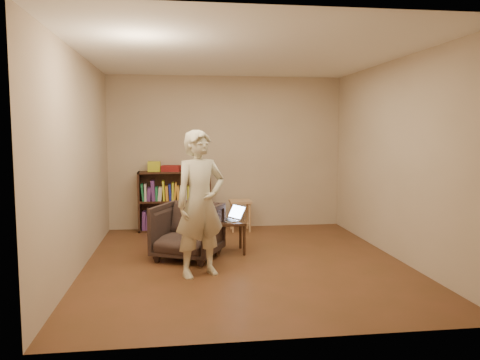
{
  "coord_description": "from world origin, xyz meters",
  "views": [
    {
      "loc": [
        -0.83,
        -5.77,
        1.66
      ],
      "look_at": [
        -0.02,
        0.35,
        1.02
      ],
      "focal_mm": 35.0,
      "sensor_mm": 36.0,
      "label": 1
    }
  ],
  "objects": [
    {
      "name": "floor",
      "position": [
        0.0,
        0.0,
        0.0
      ],
      "size": [
        4.5,
        4.5,
        0.0
      ],
      "primitive_type": "plane",
      "color": "#4B2F18",
      "rests_on": "ground"
    },
    {
      "name": "wall_right",
      "position": [
        2.0,
        0.0,
        1.3
      ],
      "size": [
        0.0,
        4.5,
        4.5
      ],
      "primitive_type": "plane",
      "rotation": [
        1.57,
        0.0,
        -1.57
      ],
      "color": "#C5AF95",
      "rests_on": "floor"
    },
    {
      "name": "box_green",
      "position": [
        -0.55,
        2.08,
        1.07
      ],
      "size": [
        0.17,
        0.17,
        0.15
      ],
      "primitive_type": "cube",
      "rotation": [
        0.0,
        0.0,
        0.19
      ],
      "color": "#1F7548",
      "rests_on": "bookshelf"
    },
    {
      "name": "side_table",
      "position": [
        -0.15,
        0.52,
        0.37
      ],
      "size": [
        0.43,
        0.43,
        0.44
      ],
      "color": "black",
      "rests_on": "floor"
    },
    {
      "name": "bookshelf",
      "position": [
        -0.89,
        2.09,
        0.44
      ],
      "size": [
        1.2,
        0.3,
        1.0
      ],
      "color": "black",
      "rests_on": "floor"
    },
    {
      "name": "ceiling",
      "position": [
        0.0,
        0.0,
        2.6
      ],
      "size": [
        4.5,
        4.5,
        0.0
      ],
      "primitive_type": "plane",
      "color": "white",
      "rests_on": "wall_back"
    },
    {
      "name": "stool",
      "position": [
        0.2,
        1.91,
        0.42
      ],
      "size": [
        0.36,
        0.36,
        0.51
      ],
      "color": "#AE7D54",
      "rests_on": "floor"
    },
    {
      "name": "wall_left",
      "position": [
        -2.0,
        0.0,
        1.3
      ],
      "size": [
        0.0,
        4.5,
        4.5
      ],
      "primitive_type": "plane",
      "rotation": [
        1.57,
        0.0,
        1.57
      ],
      "color": "#C5AF95",
      "rests_on": "floor"
    },
    {
      "name": "laptop",
      "position": [
        -0.11,
        0.55,
        0.49
      ],
      "size": [
        0.43,
        0.42,
        0.2
      ],
      "rotation": [
        0.0,
        0.0,
        -1.06
      ],
      "color": "#B5B5BA",
      "rests_on": "side_table"
    },
    {
      "name": "box_yellow",
      "position": [
        -1.22,
        2.11,
        1.08
      ],
      "size": [
        0.21,
        0.15,
        0.17
      ],
      "primitive_type": "cube",
      "rotation": [
        0.0,
        0.0,
        -0.03
      ],
      "color": "gold",
      "rests_on": "bookshelf"
    },
    {
      "name": "person",
      "position": [
        -0.59,
        -0.47,
        0.84
      ],
      "size": [
        0.72,
        0.62,
        1.68
      ],
      "primitive_type": "imported",
      "rotation": [
        0.0,
        0.0,
        0.42
      ],
      "color": "beige",
      "rests_on": "floor"
    },
    {
      "name": "armchair",
      "position": [
        -0.72,
        0.28,
        0.36
      ],
      "size": [
        1.04,
        1.05,
        0.73
      ],
      "primitive_type": "imported",
      "rotation": [
        0.0,
        0.0,
        -0.43
      ],
      "color": "#2E231F",
      "rests_on": "floor"
    },
    {
      "name": "box_white",
      "position": [
        -0.39,
        2.07,
        1.04
      ],
      "size": [
        0.1,
        0.1,
        0.07
      ],
      "primitive_type": "cube",
      "rotation": [
        0.0,
        0.0,
        -0.07
      ],
      "color": "silver",
      "rests_on": "bookshelf"
    },
    {
      "name": "red_cloth",
      "position": [
        -0.95,
        2.09,
        1.05
      ],
      "size": [
        0.34,
        0.27,
        0.1
      ],
      "primitive_type": "cube",
      "rotation": [
        0.0,
        0.0,
        -0.19
      ],
      "color": "maroon",
      "rests_on": "bookshelf"
    },
    {
      "name": "wall_back",
      "position": [
        0.0,
        2.25,
        1.3
      ],
      "size": [
        4.0,
        0.0,
        4.0
      ],
      "primitive_type": "plane",
      "rotation": [
        1.57,
        0.0,
        0.0
      ],
      "color": "#C5AF95",
      "rests_on": "floor"
    }
  ]
}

